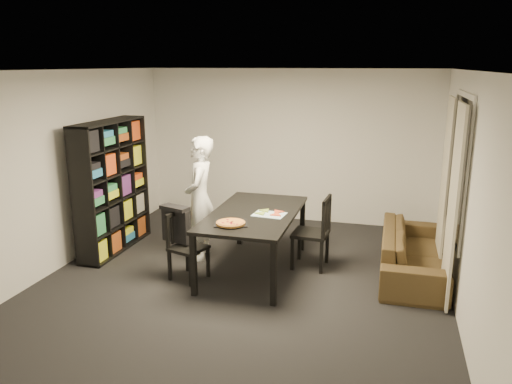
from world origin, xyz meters
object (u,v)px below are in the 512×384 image
(sofa, at_px, (413,252))
(person, at_px, (200,198))
(dining_table, at_px, (254,218))
(chair_right, at_px, (318,228))
(pepperoni_pizza, at_px, (231,223))
(chair_left, at_px, (183,241))
(baking_tray, at_px, (231,223))
(bookshelf, at_px, (112,187))

(sofa, bearing_deg, person, 93.98)
(dining_table, distance_m, chair_right, 0.87)
(pepperoni_pizza, height_order, sofa, pepperoni_pizza)
(dining_table, distance_m, sofa, 2.12)
(chair_left, bearing_deg, pepperoni_pizza, -83.22)
(chair_right, xyz_separation_m, pepperoni_pizza, (-0.92, -0.90, 0.27))
(baking_tray, distance_m, sofa, 2.43)
(bookshelf, relative_size, baking_tray, 4.75)
(dining_table, xyz_separation_m, chair_left, (-0.81, -0.45, -0.24))
(person, xyz_separation_m, sofa, (2.87, 0.20, -0.57))
(pepperoni_pizza, relative_size, sofa, 0.17)
(chair_right, bearing_deg, person, -83.98)
(dining_table, height_order, chair_right, chair_right)
(chair_left, height_order, chair_right, chair_right)
(pepperoni_pizza, bearing_deg, chair_left, 169.45)
(chair_left, bearing_deg, chair_right, -46.71)
(dining_table, height_order, person, person)
(bookshelf, bearing_deg, pepperoni_pizza, -21.39)
(person, bearing_deg, pepperoni_pizza, 28.38)
(bookshelf, xyz_separation_m, baking_tray, (2.05, -0.75, -0.14))
(dining_table, bearing_deg, bookshelf, 174.04)
(sofa, bearing_deg, chair_left, 107.71)
(chair_left, bearing_deg, sofa, -54.95)
(bookshelf, height_order, dining_table, bookshelf)
(chair_left, bearing_deg, baking_tray, -78.45)
(chair_left, height_order, baking_tray, chair_left)
(chair_left, distance_m, sofa, 2.98)
(sofa, bearing_deg, pepperoni_pizza, 115.61)
(bookshelf, relative_size, pepperoni_pizza, 5.43)
(baking_tray, bearing_deg, person, 132.39)
(bookshelf, relative_size, dining_table, 0.99)
(person, height_order, baking_tray, person)
(dining_table, relative_size, pepperoni_pizza, 5.50)
(chair_right, height_order, pepperoni_pizza, chair_right)
(chair_right, bearing_deg, dining_table, -64.22)
(pepperoni_pizza, distance_m, sofa, 2.45)
(chair_left, relative_size, chair_right, 0.88)
(chair_left, bearing_deg, bookshelf, 81.11)
(bookshelf, height_order, baking_tray, bookshelf)
(bookshelf, height_order, sofa, bookshelf)
(person, bearing_deg, chair_left, -9.30)
(dining_table, relative_size, sofa, 0.95)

